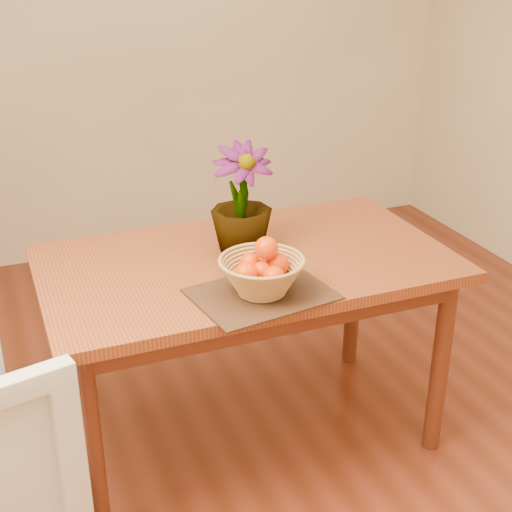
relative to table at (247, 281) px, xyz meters
name	(u,v)px	position (x,y,z in m)	size (l,w,h in m)	color
floor	(278,484)	(0.00, -0.30, -0.66)	(4.50, 4.50, 0.00)	maroon
wall_back	(117,18)	(0.00, 1.95, 0.69)	(4.00, 0.02, 2.70)	beige
table	(247,281)	(0.00, 0.00, 0.00)	(1.40, 0.80, 0.75)	brown
placemat	(262,294)	(-0.05, -0.27, 0.09)	(0.41, 0.31, 0.01)	#3D2216
wicker_basket	(262,277)	(-0.05, -0.27, 0.15)	(0.27, 0.27, 0.11)	#B4804B
orange_pile	(263,265)	(-0.05, -0.27, 0.19)	(0.19, 0.18, 0.13)	red
potted_plant	(241,199)	(0.01, 0.07, 0.28)	(0.21, 0.21, 0.38)	#1B4A15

